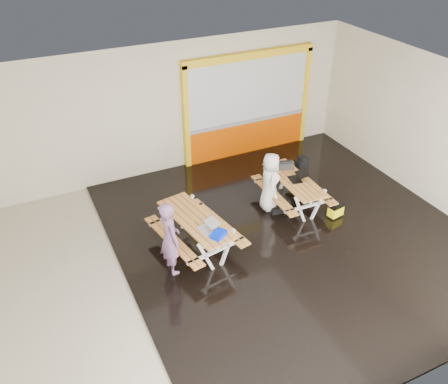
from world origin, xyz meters
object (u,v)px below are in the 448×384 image
laptop_right (297,177)px  fluke_bag (336,211)px  toolbox (285,165)px  backpack (302,165)px  picnic_table_left (196,226)px  person_right (270,182)px  picnic_table_right (293,185)px  person_left (170,238)px  blue_pouch (219,234)px  laptop_left (208,227)px  dark_case (278,208)px

laptop_right → fluke_bag: 1.19m
toolbox → fluke_bag: 1.66m
backpack → picnic_table_left: bearing=-162.0°
picnic_table_left → person_right: bearing=15.7°
picnic_table_right → person_left: (-3.47, -0.95, 0.26)m
person_right → picnic_table_left: bearing=125.3°
blue_pouch → person_left: bearing=160.8°
laptop_right → blue_pouch: (-2.63, -1.21, 0.03)m
picnic_table_right → toolbox: (0.07, 0.52, 0.27)m
picnic_table_left → picnic_table_right: bearing=10.7°
fluke_bag → toolbox: bearing=112.0°
picnic_table_left → laptop_left: laptop_left is taller
picnic_table_left → dark_case: size_ratio=5.50×
blue_pouch → backpack: 3.69m
person_left → blue_pouch: size_ratio=5.19×
toolbox → dark_case: 1.09m
picnic_table_right → laptop_left: 2.85m
picnic_table_left → laptop_left: size_ratio=5.17×
person_right → dark_case: 0.72m
picnic_table_right → backpack: 0.86m
blue_pouch → person_right: bearing=34.4°
laptop_right → blue_pouch: bearing=-155.4°
laptop_left → dark_case: (2.22, 0.87, -0.74)m
fluke_bag → laptop_right: bearing=125.0°
fluke_bag → person_right: bearing=142.2°
laptop_right → blue_pouch: size_ratio=1.48×
laptop_right → person_left: bearing=-165.9°
picnic_table_left → person_left: person_left is taller
backpack → dark_case: 1.40m
picnic_table_left → backpack: bearing=18.0°
blue_pouch → dark_case: bearing=28.7°
backpack → laptop_right: bearing=-131.7°
laptop_left → fluke_bag: 3.38m
backpack → laptop_left: bearing=-154.8°
picnic_table_right → blue_pouch: size_ratio=6.19×
laptop_left → fluke_bag: bearing=1.5°
dark_case → fluke_bag: bearing=-35.8°
picnic_table_right → laptop_left: bearing=-159.9°
picnic_table_left → fluke_bag: (3.40, -0.37, -0.42)m
picnic_table_left → laptop_right: bearing=9.4°
backpack → blue_pouch: bearing=-150.0°
person_left → toolbox: (3.54, 1.47, 0.01)m
picnic_table_right → person_right: 0.65m
toolbox → laptop_left: bearing=-151.4°
backpack → toolbox: bearing=-174.2°
person_right → laptop_left: person_right is taller
person_right → toolbox: size_ratio=3.40×
person_left → picnic_table_right: bearing=-77.9°
person_right → picnic_table_right: bearing=-77.8°
picnic_table_right → fluke_bag: 1.17m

